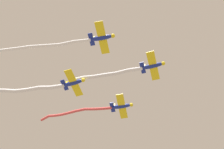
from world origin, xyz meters
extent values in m
ellipsoid|color=navy|center=(-11.57, -1.86, 58.66)|extent=(4.96, 1.26, 1.01)
sphere|color=yellow|center=(-13.92, -1.74, 58.66)|extent=(0.90, 0.90, 0.85)
ellipsoid|color=black|center=(-12.19, -1.83, 59.04)|extent=(1.26, 0.73, 0.54)
cube|color=yellow|center=(-11.74, -1.85, 58.52)|extent=(2.05, 7.23, 0.13)
cube|color=navy|center=(-9.51, -1.97, 58.75)|extent=(1.08, 2.84, 0.11)
cube|color=yellow|center=(-9.61, -1.96, 59.27)|extent=(1.12, 0.19, 1.39)
cylinder|color=white|center=(-7.74, -1.97, 58.66)|extent=(2.81, 0.85, 0.93)
cylinder|color=white|center=(-5.08, -2.12, 58.83)|extent=(2.74, 1.15, 1.02)
cylinder|color=white|center=(-2.43, -2.20, 58.87)|extent=(2.81, 0.99, 0.93)
cylinder|color=white|center=(0.14, -2.21, 59.00)|extent=(2.61, 1.00, 1.19)
cylinder|color=white|center=(2.47, -2.29, 59.35)|extent=(2.34, 0.85, 1.12)
cylinder|color=white|center=(4.73, -2.25, 59.36)|extent=(2.43, 0.86, 1.09)
sphere|color=white|center=(-9.12, -1.99, 58.60)|extent=(0.81, 0.81, 0.81)
sphere|color=white|center=(-6.36, -1.95, 58.73)|extent=(0.81, 0.81, 0.81)
sphere|color=white|center=(-3.79, -2.29, 58.92)|extent=(0.81, 0.81, 0.81)
sphere|color=white|center=(-1.07, -2.12, 58.81)|extent=(0.81, 0.81, 0.81)
sphere|color=white|center=(1.36, -2.31, 59.19)|extent=(0.81, 0.81, 0.81)
sphere|color=white|center=(3.58, -2.27, 59.50)|extent=(0.81, 0.81, 0.81)
sphere|color=white|center=(5.89, -2.23, 59.21)|extent=(0.81, 0.81, 0.81)
ellipsoid|color=navy|center=(-3.11, -10.96, 58.26)|extent=(4.94, 1.14, 1.01)
sphere|color=yellow|center=(-5.45, -11.02, 58.26)|extent=(0.88, 0.88, 0.85)
ellipsoid|color=black|center=(-3.72, -10.97, 58.64)|extent=(1.25, 0.70, 0.54)
cube|color=yellow|center=(-3.27, -10.96, 58.12)|extent=(1.87, 7.19, 0.13)
cube|color=navy|center=(-1.04, -10.90, 58.35)|extent=(1.01, 2.82, 0.11)
cube|color=yellow|center=(-1.14, -10.90, 58.87)|extent=(1.12, 0.16, 1.39)
cylinder|color=#DB4C4C|center=(0.36, -10.85, 58.28)|extent=(2.08, 0.70, 0.78)
cylinder|color=#DB4C4C|center=(2.48, -10.84, 58.58)|extent=(2.37, 0.67, 1.08)
cylinder|color=#DB4C4C|center=(4.63, -10.93, 59.14)|extent=(2.29, 0.77, 1.27)
cylinder|color=#DB4C4C|center=(6.81, -11.12, 59.55)|extent=(2.42, 0.87, 0.80)
cylinder|color=#DB4C4C|center=(9.02, -11.63, 59.98)|extent=(2.50, 1.36, 1.36)
cylinder|color=#DB4C4C|center=(11.22, -12.39, 60.69)|extent=(2.67, 1.35, 1.38)
cylinder|color=#DB4C4C|center=(13.34, -12.99, 61.37)|extent=(2.26, 1.07, 1.27)
cylinder|color=#DB4C4C|center=(15.21, -13.42, 62.04)|extent=(2.17, 1.01, 1.36)
cylinder|color=#DB4C4C|center=(17.27, -14.11, 62.48)|extent=(2.59, 1.56, 0.79)
sphere|color=#DB4C4C|center=(-0.65, -10.89, 58.20)|extent=(0.63, 0.63, 0.63)
sphere|color=#DB4C4C|center=(1.36, -10.82, 58.35)|extent=(0.63, 0.63, 0.63)
sphere|color=#DB4C4C|center=(3.60, -10.86, 58.81)|extent=(0.63, 0.63, 0.63)
sphere|color=#DB4C4C|center=(5.66, -11.00, 59.47)|extent=(0.63, 0.63, 0.63)
sphere|color=#DB4C4C|center=(7.97, -11.25, 59.63)|extent=(0.63, 0.63, 0.63)
sphere|color=#DB4C4C|center=(10.07, -12.01, 60.33)|extent=(0.63, 0.63, 0.63)
sphere|color=#DB4C4C|center=(12.37, -12.76, 61.05)|extent=(0.63, 0.63, 0.63)
sphere|color=#DB4C4C|center=(14.30, -13.22, 61.68)|extent=(0.63, 0.63, 0.63)
sphere|color=#DB4C4C|center=(16.12, -13.61, 62.40)|extent=(0.63, 0.63, 0.63)
sphere|color=#DB4C4C|center=(18.43, -14.60, 62.55)|extent=(0.63, 0.63, 0.63)
ellipsoid|color=navy|center=(-2.48, 6.61, 58.96)|extent=(4.93, 1.10, 1.01)
sphere|color=yellow|center=(-4.82, 6.56, 58.96)|extent=(0.87, 0.87, 0.85)
ellipsoid|color=black|center=(-3.09, 6.60, 59.34)|extent=(1.24, 0.69, 0.54)
cube|color=yellow|center=(-2.65, 6.61, 58.82)|extent=(1.81, 7.18, 0.13)
cube|color=navy|center=(-0.41, 6.65, 59.05)|extent=(0.99, 2.81, 0.11)
cube|color=yellow|center=(-0.51, 6.65, 59.57)|extent=(1.12, 0.16, 1.39)
cylinder|color=white|center=(1.60, 6.78, 58.95)|extent=(3.30, 0.88, 0.74)
cylinder|color=white|center=(4.69, 6.94, 58.84)|extent=(3.03, 0.73, 0.96)
cylinder|color=white|center=(7.52, 7.15, 58.72)|extent=(2.82, 0.96, 0.74)
cylinder|color=white|center=(10.58, 7.54, 58.77)|extent=(3.47, 1.09, 0.65)
cylinder|color=white|center=(13.62, 7.93, 58.59)|extent=(2.86, 0.95, 0.99)
cylinder|color=white|center=(16.52, 8.27, 58.27)|extent=(3.23, 1.00, 0.95)
sphere|color=white|center=(-0.02, 6.66, 58.90)|extent=(0.64, 0.64, 0.64)
sphere|color=white|center=(3.21, 6.90, 59.00)|extent=(0.64, 0.64, 0.64)
sphere|color=white|center=(6.16, 6.99, 58.68)|extent=(0.64, 0.64, 0.64)
sphere|color=white|center=(8.88, 7.31, 58.77)|extent=(0.64, 0.64, 0.64)
sphere|color=white|center=(12.27, 7.77, 58.76)|extent=(0.64, 0.64, 0.64)
sphere|color=white|center=(14.98, 8.08, 58.42)|extent=(0.64, 0.64, 0.64)
sphere|color=white|center=(18.07, 8.45, 58.12)|extent=(0.64, 0.64, 0.64)
ellipsoid|color=navy|center=(5.99, -2.49, 58.46)|extent=(4.99, 1.51, 1.01)
sphere|color=yellow|center=(3.66, -2.24, 58.46)|extent=(0.94, 0.94, 0.85)
ellipsoid|color=black|center=(5.38, -2.42, 58.84)|extent=(1.29, 0.79, 0.54)
cube|color=yellow|center=(5.82, -2.47, 58.32)|extent=(2.41, 7.29, 0.13)
cube|color=navy|center=(8.04, -2.70, 58.55)|extent=(1.22, 2.88, 0.11)
cube|color=yellow|center=(7.94, -2.69, 59.07)|extent=(1.13, 0.25, 1.39)
cylinder|color=white|center=(9.93, -2.79, 58.57)|extent=(3.12, 0.97, 1.22)
cylinder|color=white|center=(12.75, -2.80, 59.08)|extent=(2.89, 0.93, 1.54)
cylinder|color=white|center=(15.72, -2.88, 59.58)|extent=(3.43, 1.09, 1.19)
cylinder|color=white|center=(18.68, -2.92, 59.79)|extent=(2.71, 1.01, 1.00)
cylinder|color=white|center=(21.32, -2.66, 60.09)|extent=(2.93, 1.27, 1.37)
sphere|color=white|center=(8.43, -2.74, 58.40)|extent=(0.88, 0.88, 0.88)
sphere|color=white|center=(11.43, -2.83, 58.75)|extent=(0.88, 0.88, 0.88)
sphere|color=white|center=(14.08, -2.78, 59.42)|extent=(0.88, 0.88, 0.88)
sphere|color=white|center=(17.37, -2.99, 59.73)|extent=(0.88, 0.88, 0.88)
sphere|color=white|center=(20.00, -2.86, 59.85)|extent=(0.88, 0.88, 0.88)
sphere|color=white|center=(22.65, -2.46, 60.32)|extent=(0.88, 0.88, 0.88)
camera|label=1|loc=(-9.74, 30.68, 6.68)|focal=46.06mm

